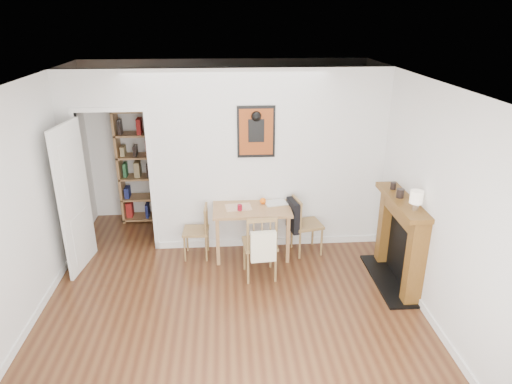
{
  "coord_description": "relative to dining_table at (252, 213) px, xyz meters",
  "views": [
    {
      "loc": [
        -0.03,
        -4.73,
        3.29
      ],
      "look_at": [
        0.35,
        0.6,
        1.16
      ],
      "focal_mm": 32.0,
      "sensor_mm": 36.0,
      "label": 1
    }
  ],
  "objects": [
    {
      "name": "bookshelf",
      "position": [
        -1.68,
        1.3,
        0.29
      ],
      "size": [
        0.8,
        0.32,
        1.89
      ],
      "color": "#A2754B",
      "rests_on": "ground"
    },
    {
      "name": "notebook",
      "position": [
        0.35,
        0.1,
        0.1
      ],
      "size": [
        0.35,
        0.29,
        0.02
      ],
      "primitive_type": "cube",
      "rotation": [
        0.0,
        0.0,
        0.22
      ],
      "color": "silver",
      "rests_on": "dining_table"
    },
    {
      "name": "mantel_lamp",
      "position": [
        1.81,
        -1.18,
        0.66
      ],
      "size": [
        0.15,
        0.15,
        0.23
      ],
      "color": "silver",
      "rests_on": "fireplace"
    },
    {
      "name": "chair_front",
      "position": [
        0.07,
        -0.61,
        -0.18
      ],
      "size": [
        0.5,
        0.56,
        0.93
      ],
      "color": "olive",
      "rests_on": "ground"
    },
    {
      "name": "red_glass",
      "position": [
        -0.17,
        -0.11,
        0.13
      ],
      "size": [
        0.07,
        0.07,
        0.08
      ],
      "primitive_type": "cylinder",
      "color": "maroon",
      "rests_on": "dining_table"
    },
    {
      "name": "chair_left",
      "position": [
        -0.79,
        -0.02,
        -0.26
      ],
      "size": [
        0.41,
        0.41,
        0.78
      ],
      "color": "olive",
      "rests_on": "ground"
    },
    {
      "name": "fireplace",
      "position": [
        1.84,
        -0.85,
        -0.03
      ],
      "size": [
        0.45,
        1.25,
        1.16
      ],
      "color": "brown",
      "rests_on": "ground"
    },
    {
      "name": "chair_right",
      "position": [
        0.78,
        -0.0,
        -0.2
      ],
      "size": [
        0.56,
        0.51,
        0.86
      ],
      "color": "olive",
      "rests_on": "ground"
    },
    {
      "name": "room_shell",
      "position": [
        -0.22,
        0.24,
        0.65
      ],
      "size": [
        5.2,
        5.2,
        5.2
      ],
      "color": "silver",
      "rests_on": "ground"
    },
    {
      "name": "orange_fruit",
      "position": [
        0.17,
        0.1,
        0.13
      ],
      "size": [
        0.09,
        0.09,
        0.09
      ],
      "primitive_type": "sphere",
      "color": "orange",
      "rests_on": "dining_table"
    },
    {
      "name": "ground",
      "position": [
        -0.32,
        -1.1,
        -0.65
      ],
      "size": [
        5.2,
        5.2,
        0.0
      ],
      "primitive_type": "plane",
      "color": "#58351C",
      "rests_on": "ground"
    },
    {
      "name": "ceramic_jar_b",
      "position": [
        1.79,
        -0.52,
        0.56
      ],
      "size": [
        0.07,
        0.07,
        0.09
      ],
      "primitive_type": "cylinder",
      "color": "black",
      "rests_on": "fireplace"
    },
    {
      "name": "placemat",
      "position": [
        -0.19,
        -0.0,
        0.09
      ],
      "size": [
        0.38,
        0.3,
        0.0
      ],
      "primitive_type": "cube",
      "rotation": [
        0.0,
        0.0,
        0.1
      ],
      "color": "beige",
      "rests_on": "dining_table"
    },
    {
      "name": "dining_table",
      "position": [
        0.0,
        0.0,
        0.0
      ],
      "size": [
        1.08,
        0.69,
        0.74
      ],
      "color": "#A2754B",
      "rests_on": "ground"
    },
    {
      "name": "ceramic_jar_a",
      "position": [
        1.77,
        -0.8,
        0.57
      ],
      "size": [
        0.09,
        0.09,
        0.11
      ],
      "primitive_type": "cylinder",
      "color": "black",
      "rests_on": "fireplace"
    }
  ]
}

